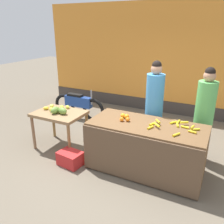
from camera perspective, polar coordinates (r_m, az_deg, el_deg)
name	(u,v)px	position (r m, az deg, el deg)	size (l,w,h in m)	color
ground_plane	(119,162)	(4.61, 1.64, -12.03)	(24.00, 24.00, 0.00)	#665B4C
market_wall_back	(167,61)	(6.97, 13.17, 12.10)	(7.75, 0.23, 3.11)	orange
fruit_stall_counter	(145,148)	(4.21, 8.16, -8.62)	(1.99, 0.91, 0.89)	brown
side_table_wooden	(59,117)	(4.96, -12.69, -1.20)	(1.01, 0.74, 0.79)	olive
banana_bunch_pile	(174,126)	(3.98, 14.88, -3.30)	(0.79, 0.67, 0.07)	yellow
orange_pile	(125,117)	(4.17, 3.16, -1.31)	(0.23, 0.24, 0.09)	orange
mango_papaya_pile	(58,110)	(4.89, -13.09, 0.55)	(0.67, 0.52, 0.14)	#D4D846
vendor_woman_blue_shirt	(154,108)	(4.64, 10.19, 0.89)	(0.34, 0.34, 1.87)	#33333D
vendor_woman_green_shirt	(204,116)	(4.59, 21.46, -0.92)	(0.34, 0.34, 1.81)	#33333D
parked_motorcycle	(78,105)	(6.52, -8.18, 1.73)	(1.60, 0.18, 0.88)	black
produce_crate	(70,158)	(4.53, -10.11, -11.08)	(0.44, 0.32, 0.26)	red
produce_sack	(108,131)	(5.30, -0.97, -4.61)	(0.36, 0.30, 0.46)	tan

